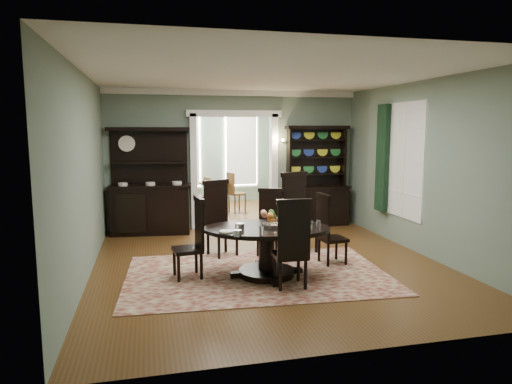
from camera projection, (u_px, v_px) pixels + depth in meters
room at (269, 167)px, 7.19m from camera, size 5.51×6.01×3.01m
parlor at (217, 153)px, 12.49m from camera, size 3.51×3.50×3.01m
doorway_trim at (234, 154)px, 10.03m from camera, size 2.08×0.25×2.57m
right_window at (394, 159)px, 8.65m from camera, size 0.15×1.47×2.12m
wall_sconce at (278, 142)px, 10.06m from camera, size 0.27×0.21×0.21m
rug at (257, 274)px, 6.85m from camera, size 4.02×2.76×0.01m
dining_table at (267, 242)px, 6.73m from camera, size 2.06×2.03×0.74m
centerpiece at (271, 223)px, 6.68m from camera, size 1.51×0.97×0.25m
chair_far_left at (219, 216)px, 7.90m from camera, size 0.62×0.61×1.30m
chair_far_mid at (270, 220)px, 7.95m from camera, size 0.55×0.54×1.15m
chair_far_right at (297, 210)px, 8.12m from camera, size 0.65×0.63×1.41m
chair_end_left at (194, 236)px, 6.66m from camera, size 0.47×0.49×1.19m
chair_end_right at (328, 227)px, 7.31m from camera, size 0.44×0.46×1.15m
chair_near at (292, 242)px, 6.14m from camera, size 0.49×0.46×1.26m
sideboard at (151, 197)px, 9.48m from camera, size 1.73×0.75×2.21m
welsh_dresser at (317, 189)px, 10.33m from camera, size 1.44×0.53×2.24m
parlor_table at (216, 193)px, 11.90m from camera, size 0.86×0.86×0.80m
parlor_chair_left at (204, 194)px, 11.88m from camera, size 0.43×0.42×0.91m
parlor_chair_right at (235, 191)px, 11.79m from camera, size 0.49×0.48×1.06m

